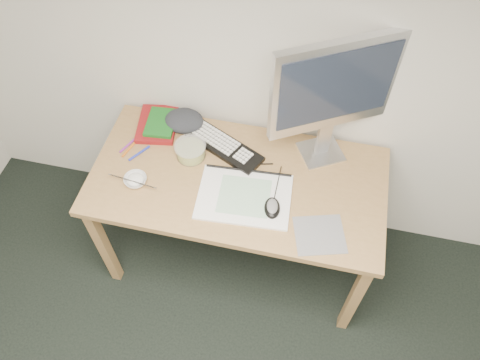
{
  "coord_description": "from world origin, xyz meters",
  "views": [
    {
      "loc": [
        0.2,
        0.15,
        2.53
      ],
      "look_at": [
        -0.07,
        1.37,
        0.83
      ],
      "focal_mm": 35.0,
      "sensor_mm": 36.0,
      "label": 1
    }
  ],
  "objects_px": {
    "sketchpad": "(244,197)",
    "rice_bowl": "(136,180)",
    "keyboard": "(224,147)",
    "monitor": "(334,89)",
    "desk": "(238,189)"
  },
  "relations": [
    {
      "from": "desk",
      "to": "rice_bowl",
      "type": "relative_size",
      "value": 12.91
    },
    {
      "from": "monitor",
      "to": "rice_bowl",
      "type": "relative_size",
      "value": 6.15
    },
    {
      "from": "desk",
      "to": "monitor",
      "type": "height_order",
      "value": "monitor"
    },
    {
      "from": "sketchpad",
      "to": "monitor",
      "type": "relative_size",
      "value": 0.64
    },
    {
      "from": "desk",
      "to": "keyboard",
      "type": "distance_m",
      "value": 0.22
    },
    {
      "from": "desk",
      "to": "rice_bowl",
      "type": "height_order",
      "value": "rice_bowl"
    },
    {
      "from": "sketchpad",
      "to": "monitor",
      "type": "height_order",
      "value": "monitor"
    },
    {
      "from": "sketchpad",
      "to": "rice_bowl",
      "type": "relative_size",
      "value": 3.92
    },
    {
      "from": "desk",
      "to": "keyboard",
      "type": "relative_size",
      "value": 3.4
    },
    {
      "from": "keyboard",
      "to": "sketchpad",
      "type": "bearing_deg",
      "value": -32.72
    },
    {
      "from": "monitor",
      "to": "sketchpad",
      "type": "bearing_deg",
      "value": -161.92
    },
    {
      "from": "sketchpad",
      "to": "monitor",
      "type": "distance_m",
      "value": 0.62
    },
    {
      "from": "sketchpad",
      "to": "rice_bowl",
      "type": "xyz_separation_m",
      "value": [
        -0.52,
        -0.03,
        0.01
      ]
    },
    {
      "from": "desk",
      "to": "sketchpad",
      "type": "distance_m",
      "value": 0.14
    },
    {
      "from": "sketchpad",
      "to": "keyboard",
      "type": "xyz_separation_m",
      "value": [
        -0.16,
        0.27,
        0.01
      ]
    }
  ]
}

